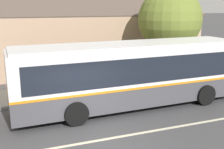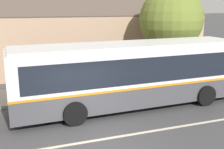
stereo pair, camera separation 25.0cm
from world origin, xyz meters
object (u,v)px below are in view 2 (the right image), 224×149
Objects in this scene: bench_down_street at (44,85)px; bus_stop_sign at (212,57)px; street_tree_primary at (171,20)px; transit_bus at (131,73)px.

bus_stop_sign is (10.05, -1.04, 1.08)m from bench_down_street.
bench_down_street is at bearing 174.07° from bus_stop_sign.
bench_down_street is at bearing -174.33° from street_tree_primary.
transit_bus is 4.68× the size of bus_stop_sign.
bench_down_street is 0.27× the size of street_tree_primary.
street_tree_primary reaches higher than bench_down_street.
bus_stop_sign is (6.33, 2.09, -0.00)m from transit_bus.
transit_bus is 6.98× the size of bench_down_street.
street_tree_primary is 3.45m from bus_stop_sign.
street_tree_primary reaches higher than transit_bus.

